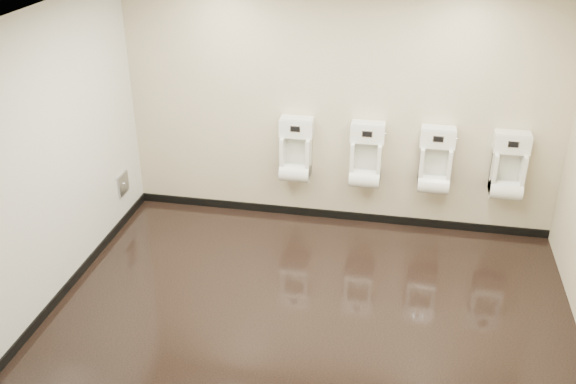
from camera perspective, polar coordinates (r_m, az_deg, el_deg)
name	(u,v)px	position (r m, az deg, el deg)	size (l,w,h in m)	color
ground	(313,302)	(6.46, 2.24, -9.78)	(5.00, 3.50, 0.00)	black
ceiling	(319,17)	(5.28, 2.80, 15.31)	(5.00, 3.50, 0.00)	silver
back_wall	(339,110)	(7.34, 4.57, 7.29)	(5.00, 0.02, 2.80)	beige
front_wall	(275,289)	(4.25, -1.12, -8.59)	(5.00, 0.02, 2.80)	beige
left_wall	(58,154)	(6.54, -19.73, 3.19)	(0.02, 3.50, 2.80)	beige
tile_overlay_left	(59,154)	(6.54, -19.70, 3.19)	(0.01, 3.50, 2.80)	white
skirting_back	(335,214)	(7.89, 4.21, -2.01)	(5.00, 0.02, 0.10)	black
skirting_left	(80,271)	(7.16, -17.98, -6.73)	(0.02, 3.50, 0.10)	black
access_panel	(123,184)	(7.85, -14.46, 0.71)	(0.04, 0.25, 0.25)	#9E9EA3
urinal_0	(296,154)	(7.48, 0.70, 3.38)	(0.40, 0.30, 0.74)	white
urinal_1	(366,160)	(7.39, 6.94, 2.87)	(0.40, 0.30, 0.74)	white
urinal_2	(435,165)	(7.39, 12.94, 2.35)	(0.40, 0.30, 0.74)	white
urinal_3	(508,171)	(7.47, 18.97, 1.81)	(0.40, 0.30, 0.74)	white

